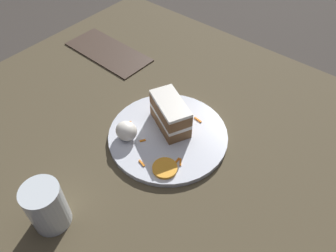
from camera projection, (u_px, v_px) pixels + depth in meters
name	position (u px, v px, depth m)	size (l,w,h in m)	color
ground_plane	(170.00, 136.00, 0.81)	(6.00, 6.00, 0.00)	#38332D
dining_table	(170.00, 132.00, 0.80)	(1.12, 0.91, 0.03)	#4C422D
plate	(168.00, 135.00, 0.77)	(0.28, 0.28, 0.01)	silver
cake_slice	(169.00, 115.00, 0.75)	(0.13, 0.10, 0.07)	brown
cream_dollop	(126.00, 131.00, 0.74)	(0.05, 0.05, 0.04)	white
orange_garnish	(165.00, 168.00, 0.69)	(0.05, 0.05, 0.01)	orange
carrot_shreds_scatter	(166.00, 138.00, 0.75)	(0.18, 0.20, 0.00)	orange
drinking_glass	(48.00, 208.00, 0.59)	(0.07, 0.07, 0.10)	silver
menu_card	(108.00, 52.00, 1.01)	(0.12, 0.27, 0.00)	#423328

